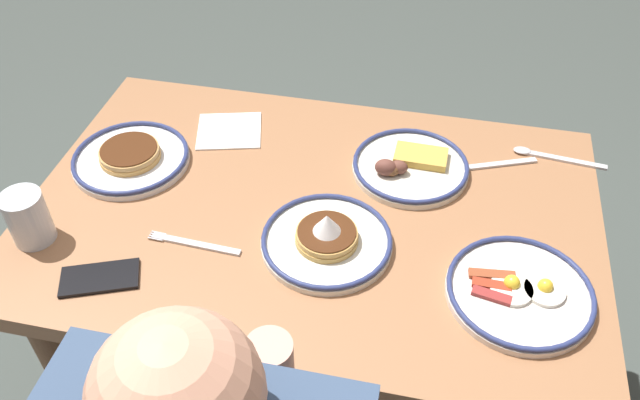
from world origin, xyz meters
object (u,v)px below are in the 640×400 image
(paper_napkin, at_px, (229,131))
(fork_near, at_px, (493,165))
(plate_far_side, at_px, (327,239))
(plate_center_pancakes, at_px, (409,166))
(drinking_glass, at_px, (29,220))
(cell_phone, at_px, (100,278))
(plate_near_main, at_px, (131,157))
(tea_spoon, at_px, (546,156))
(fork_far, at_px, (194,244))
(plate_far_companion, at_px, (520,291))

(paper_napkin, distance_m, fork_near, 0.62)
(plate_far_side, bearing_deg, plate_center_pancakes, -117.13)
(drinking_glass, xyz_separation_m, cell_phone, (-0.17, 0.07, -0.05))
(plate_near_main, relative_size, tea_spoon, 1.27)
(plate_center_pancakes, bearing_deg, paper_napkin, -7.09)
(paper_napkin, bearing_deg, drinking_glass, 57.14)
(plate_far_side, xyz_separation_m, tea_spoon, (-0.44, -0.37, -0.01))
(plate_far_side, distance_m, fork_far, 0.26)
(plate_far_side, bearing_deg, plate_far_companion, 172.29)
(plate_near_main, bearing_deg, tea_spoon, -166.73)
(plate_near_main, xyz_separation_m, plate_far_companion, (-0.85, 0.21, -0.00))
(tea_spoon, bearing_deg, fork_far, 31.72)
(plate_center_pancakes, height_order, paper_napkin, plate_center_pancakes)
(plate_far_side, relative_size, fork_far, 1.35)
(plate_far_side, distance_m, tea_spoon, 0.57)
(plate_near_main, height_order, fork_far, plate_near_main)
(plate_near_main, xyz_separation_m, fork_near, (-0.80, -0.16, -0.01))
(tea_spoon, bearing_deg, fork_near, 25.74)
(plate_far_companion, xyz_separation_m, fork_near, (0.05, -0.37, -0.01))
(plate_near_main, distance_m, fork_near, 0.82)
(fork_near, xyz_separation_m, tea_spoon, (-0.12, -0.06, 0.00))
(plate_center_pancakes, xyz_separation_m, plate_far_side, (0.13, 0.26, 0.00))
(plate_near_main, height_order, cell_phone, plate_near_main)
(drinking_glass, distance_m, cell_phone, 0.19)
(cell_phone, relative_size, tea_spoon, 0.70)
(drinking_glass, xyz_separation_m, tea_spoon, (-1.01, -0.48, -0.05))
(plate_far_side, height_order, paper_napkin, plate_far_side)
(plate_center_pancakes, xyz_separation_m, fork_far, (0.39, 0.31, -0.01))
(paper_napkin, bearing_deg, plate_far_companion, 151.51)
(plate_far_companion, distance_m, fork_near, 0.37)
(plate_far_side, relative_size, cell_phone, 1.80)
(plate_far_companion, xyz_separation_m, tea_spoon, (-0.07, -0.42, -0.01))
(plate_center_pancakes, relative_size, tea_spoon, 1.25)
(plate_center_pancakes, xyz_separation_m, cell_phone, (0.53, 0.43, -0.01))
(plate_near_main, xyz_separation_m, plate_far_side, (-0.48, 0.16, 0.00))
(plate_center_pancakes, relative_size, fork_near, 1.35)
(cell_phone, relative_size, fork_far, 0.75)
(fork_near, bearing_deg, tea_spoon, -154.26)
(paper_napkin, bearing_deg, plate_center_pancakes, 172.91)
(plate_far_companion, height_order, tea_spoon, plate_far_companion)
(paper_napkin, relative_size, tea_spoon, 0.73)
(plate_near_main, height_order, plate_far_companion, plate_near_main)
(drinking_glass, bearing_deg, plate_far_companion, -176.90)
(plate_near_main, height_order, tea_spoon, plate_near_main)
(plate_center_pancakes, xyz_separation_m, fork_near, (-0.18, -0.06, -0.01))
(plate_far_companion, xyz_separation_m, plate_far_side, (0.37, -0.05, 0.00))
(paper_napkin, relative_size, fork_near, 0.78)
(cell_phone, xyz_separation_m, paper_napkin, (-0.10, -0.49, -0.00))
(plate_far_side, xyz_separation_m, fork_near, (-0.32, -0.32, -0.01))
(cell_phone, height_order, fork_near, cell_phone)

